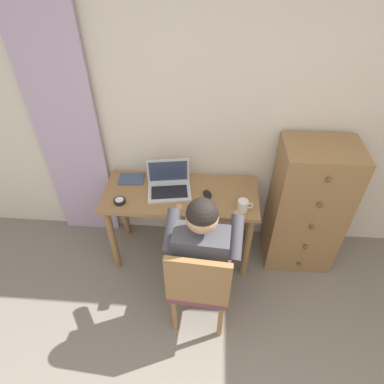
{
  "coord_description": "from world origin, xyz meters",
  "views": [
    {
      "loc": [
        -0.13,
        -0.12,
        2.48
      ],
      "look_at": [
        -0.27,
        1.77,
        0.84
      ],
      "focal_mm": 30.98,
      "sensor_mm": 36.0,
      "label": 1
    }
  ],
  "objects_px": {
    "chair": "(199,284)",
    "computer_mouse": "(207,194)",
    "desk": "(181,204)",
    "desk_clock": "(120,201)",
    "person_seated": "(203,246)",
    "notebook_pad": "(132,179)",
    "laptop": "(169,185)",
    "coffee_mug": "(243,206)",
    "dresser": "(307,207)"
  },
  "relations": [
    {
      "from": "person_seated",
      "to": "coffee_mug",
      "type": "relative_size",
      "value": 10.04
    },
    {
      "from": "computer_mouse",
      "to": "coffee_mug",
      "type": "relative_size",
      "value": 0.83
    },
    {
      "from": "desk",
      "to": "notebook_pad",
      "type": "bearing_deg",
      "value": 162.02
    },
    {
      "from": "coffee_mug",
      "to": "desk_clock",
      "type": "bearing_deg",
      "value": 178.82
    },
    {
      "from": "desk",
      "to": "laptop",
      "type": "relative_size",
      "value": 3.3
    },
    {
      "from": "dresser",
      "to": "chair",
      "type": "xyz_separation_m",
      "value": [
        -0.85,
        -0.73,
        -0.09
      ]
    },
    {
      "from": "chair",
      "to": "coffee_mug",
      "type": "bearing_deg",
      "value": 59.78
    },
    {
      "from": "computer_mouse",
      "to": "notebook_pad",
      "type": "xyz_separation_m",
      "value": [
        -0.64,
        0.16,
        -0.01
      ]
    },
    {
      "from": "desk",
      "to": "laptop",
      "type": "height_order",
      "value": "laptop"
    },
    {
      "from": "dresser",
      "to": "computer_mouse",
      "type": "distance_m",
      "value": 0.84
    },
    {
      "from": "desk",
      "to": "chair",
      "type": "bearing_deg",
      "value": -73.99
    },
    {
      "from": "laptop",
      "to": "desk_clock",
      "type": "relative_size",
      "value": 4.17
    },
    {
      "from": "person_seated",
      "to": "desk_clock",
      "type": "relative_size",
      "value": 13.39
    },
    {
      "from": "chair",
      "to": "computer_mouse",
      "type": "height_order",
      "value": "chair"
    },
    {
      "from": "desk",
      "to": "person_seated",
      "type": "height_order",
      "value": "person_seated"
    },
    {
      "from": "person_seated",
      "to": "computer_mouse",
      "type": "distance_m",
      "value": 0.48
    },
    {
      "from": "desk",
      "to": "computer_mouse",
      "type": "distance_m",
      "value": 0.26
    },
    {
      "from": "desk",
      "to": "laptop",
      "type": "xyz_separation_m",
      "value": [
        -0.09,
        0.03,
        0.17
      ]
    },
    {
      "from": "desk",
      "to": "desk_clock",
      "type": "height_order",
      "value": "desk_clock"
    },
    {
      "from": "coffee_mug",
      "to": "notebook_pad",
      "type": "bearing_deg",
      "value": 161.45
    },
    {
      "from": "computer_mouse",
      "to": "coffee_mug",
      "type": "xyz_separation_m",
      "value": [
        0.27,
        -0.15,
        0.03
      ]
    },
    {
      "from": "person_seated",
      "to": "laptop",
      "type": "height_order",
      "value": "person_seated"
    },
    {
      "from": "desk",
      "to": "coffee_mug",
      "type": "relative_size",
      "value": 10.32
    },
    {
      "from": "person_seated",
      "to": "coffee_mug",
      "type": "xyz_separation_m",
      "value": [
        0.28,
        0.32,
        0.1
      ]
    },
    {
      "from": "computer_mouse",
      "to": "desk_clock",
      "type": "relative_size",
      "value": 1.11
    },
    {
      "from": "laptop",
      "to": "coffee_mug",
      "type": "bearing_deg",
      "value": -19.07
    },
    {
      "from": "computer_mouse",
      "to": "desk_clock",
      "type": "distance_m",
      "value": 0.69
    },
    {
      "from": "desk",
      "to": "notebook_pad",
      "type": "height_order",
      "value": "notebook_pad"
    },
    {
      "from": "laptop",
      "to": "desk",
      "type": "bearing_deg",
      "value": -19.2
    },
    {
      "from": "dresser",
      "to": "laptop",
      "type": "relative_size",
      "value": 3.15
    },
    {
      "from": "laptop",
      "to": "notebook_pad",
      "type": "height_order",
      "value": "laptop"
    },
    {
      "from": "laptop",
      "to": "computer_mouse",
      "type": "height_order",
      "value": "laptop"
    },
    {
      "from": "computer_mouse",
      "to": "dresser",
      "type": "bearing_deg",
      "value": -17.84
    },
    {
      "from": "chair",
      "to": "notebook_pad",
      "type": "xyz_separation_m",
      "value": [
        -0.62,
        0.81,
        0.24
      ]
    },
    {
      "from": "dresser",
      "to": "desk_clock",
      "type": "bearing_deg",
      "value": -172.04
    },
    {
      "from": "notebook_pad",
      "to": "computer_mouse",
      "type": "bearing_deg",
      "value": -18.3
    },
    {
      "from": "chair",
      "to": "computer_mouse",
      "type": "bearing_deg",
      "value": 87.97
    },
    {
      "from": "desk",
      "to": "coffee_mug",
      "type": "height_order",
      "value": "coffee_mug"
    },
    {
      "from": "person_seated",
      "to": "coffee_mug",
      "type": "bearing_deg",
      "value": 48.77
    },
    {
      "from": "chair",
      "to": "laptop",
      "type": "xyz_separation_m",
      "value": [
        -0.29,
        0.71,
        0.29
      ]
    },
    {
      "from": "notebook_pad",
      "to": "coffee_mug",
      "type": "relative_size",
      "value": 1.75
    },
    {
      "from": "laptop",
      "to": "computer_mouse",
      "type": "distance_m",
      "value": 0.32
    },
    {
      "from": "desk",
      "to": "desk_clock",
      "type": "relative_size",
      "value": 13.75
    },
    {
      "from": "dresser",
      "to": "notebook_pad",
      "type": "height_order",
      "value": "dresser"
    },
    {
      "from": "computer_mouse",
      "to": "chair",
      "type": "bearing_deg",
      "value": -115.31
    },
    {
      "from": "chair",
      "to": "desk_clock",
      "type": "height_order",
      "value": "chair"
    },
    {
      "from": "computer_mouse",
      "to": "coffee_mug",
      "type": "bearing_deg",
      "value": -52.29
    },
    {
      "from": "desk",
      "to": "chair",
      "type": "height_order",
      "value": "chair"
    },
    {
      "from": "chair",
      "to": "notebook_pad",
      "type": "height_order",
      "value": "chair"
    },
    {
      "from": "person_seated",
      "to": "desk_clock",
      "type": "height_order",
      "value": "person_seated"
    }
  ]
}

